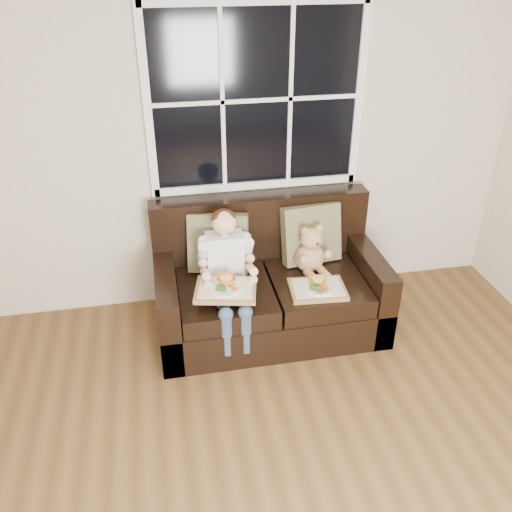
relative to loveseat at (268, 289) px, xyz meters
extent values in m
cube|color=#BFAF9E|center=(-0.18, 0.48, 1.04)|extent=(4.50, 0.02, 2.70)
cube|color=black|center=(0.00, 0.47, 1.34)|extent=(1.50, 0.02, 1.25)
cube|color=white|center=(0.00, 0.45, 0.69)|extent=(1.58, 0.04, 0.06)
cube|color=white|center=(0.00, 0.45, 2.00)|extent=(1.58, 0.04, 0.06)
cube|color=white|center=(-0.78, 0.45, 1.34)|extent=(0.06, 0.04, 1.37)
cube|color=white|center=(0.78, 0.45, 1.34)|extent=(0.06, 0.04, 1.37)
cube|color=white|center=(0.00, 0.45, 1.34)|extent=(1.50, 0.03, 0.03)
cube|color=black|center=(0.00, -0.07, -0.16)|extent=(1.70, 0.90, 0.30)
cube|color=black|center=(-0.78, -0.07, -0.01)|extent=(0.15, 0.90, 0.60)
cube|color=black|center=(0.78, -0.07, -0.01)|extent=(0.15, 0.90, 0.60)
cube|color=black|center=(0.00, 0.31, 0.32)|extent=(1.70, 0.18, 0.66)
cube|color=black|center=(-0.35, -0.15, 0.07)|extent=(0.68, 0.72, 0.15)
cube|color=black|center=(0.35, -0.15, 0.07)|extent=(0.68, 0.72, 0.15)
cube|color=brown|center=(-0.36, 0.15, 0.37)|extent=(0.49, 0.31, 0.46)
cube|color=brown|center=(0.37, 0.15, 0.37)|extent=(0.48, 0.26, 0.47)
cube|color=silver|center=(-0.33, -0.02, 0.34)|extent=(0.27, 0.16, 0.37)
sphere|color=#E9AD8E|center=(-0.33, -0.03, 0.63)|extent=(0.18, 0.18, 0.18)
ellipsoid|color=#351D10|center=(-0.33, -0.01, 0.65)|extent=(0.18, 0.18, 0.13)
cylinder|color=#35455D|center=(-0.40, -0.22, 0.19)|extent=(0.10, 0.33, 0.10)
cylinder|color=#35455D|center=(-0.26, -0.22, 0.19)|extent=(0.10, 0.33, 0.10)
cylinder|color=#35455D|center=(-0.40, -0.48, -0.01)|extent=(0.09, 0.09, 0.31)
cylinder|color=#35455D|center=(-0.26, -0.48, -0.01)|extent=(0.09, 0.09, 0.31)
cylinder|color=#E9AD8E|center=(-0.49, -0.14, 0.38)|extent=(0.07, 0.33, 0.26)
cylinder|color=#E9AD8E|center=(-0.17, -0.14, 0.38)|extent=(0.07, 0.33, 0.26)
ellipsoid|color=tan|center=(0.33, 0.01, 0.24)|extent=(0.26, 0.23, 0.23)
sphere|color=tan|center=(0.33, -0.01, 0.42)|extent=(0.19, 0.19, 0.17)
sphere|color=tan|center=(0.27, 0.00, 0.49)|extent=(0.06, 0.06, 0.06)
sphere|color=tan|center=(0.38, 0.00, 0.49)|extent=(0.06, 0.06, 0.06)
sphere|color=tan|center=(0.33, -0.07, 0.40)|extent=(0.06, 0.06, 0.06)
sphere|color=#311D15|center=(0.33, -0.10, 0.41)|extent=(0.03, 0.03, 0.03)
cylinder|color=tan|center=(0.27, -0.12, 0.17)|extent=(0.09, 0.14, 0.06)
cylinder|color=tan|center=(0.38, -0.12, 0.17)|extent=(0.09, 0.14, 0.06)
cube|color=#997545|center=(-0.37, -0.32, 0.25)|extent=(0.48, 0.40, 0.03)
cube|color=beige|center=(-0.37, -0.32, 0.27)|extent=(0.42, 0.34, 0.01)
cylinder|color=silver|center=(-0.37, -0.33, 0.28)|extent=(0.24, 0.24, 0.01)
imported|color=orange|center=(-0.36, -0.29, 0.31)|extent=(0.16, 0.16, 0.04)
cylinder|color=#F9D888|center=(-0.36, -0.29, 0.31)|extent=(0.09, 0.09, 0.02)
ellipsoid|color=#1F611E|center=(-0.42, -0.37, 0.31)|extent=(0.04, 0.04, 0.04)
ellipsoid|color=#1F611E|center=(-0.39, -0.39, 0.31)|extent=(0.04, 0.04, 0.04)
cylinder|color=orange|center=(-0.33, -0.38, 0.30)|extent=(0.05, 0.06, 0.02)
cube|color=#997545|center=(0.30, -0.30, 0.16)|extent=(0.42, 0.34, 0.03)
cube|color=beige|center=(0.30, -0.30, 0.18)|extent=(0.37, 0.29, 0.01)
cylinder|color=silver|center=(0.30, -0.31, 0.19)|extent=(0.23, 0.23, 0.01)
imported|color=gold|center=(0.31, -0.27, 0.21)|extent=(0.13, 0.13, 0.03)
cylinder|color=#F9D888|center=(0.31, -0.27, 0.22)|extent=(0.09, 0.09, 0.02)
ellipsoid|color=#1F611E|center=(0.25, -0.35, 0.21)|extent=(0.04, 0.04, 0.04)
ellipsoid|color=#1F611E|center=(0.28, -0.36, 0.21)|extent=(0.04, 0.04, 0.04)
cylinder|color=orange|center=(0.34, -0.35, 0.20)|extent=(0.04, 0.06, 0.02)
cylinder|color=olive|center=(0.30, -0.37, 0.20)|extent=(0.03, 0.08, 0.02)
camera|label=1|loc=(-0.76, -3.41, 2.34)|focal=38.00mm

